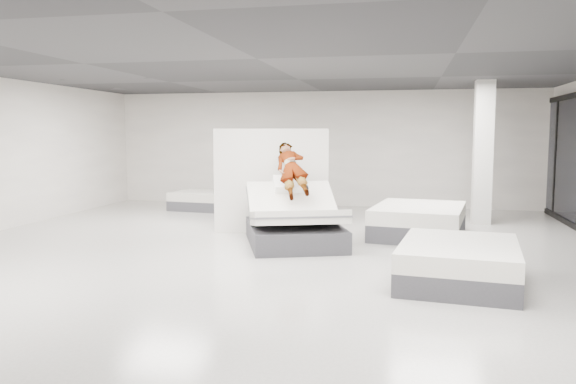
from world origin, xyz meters
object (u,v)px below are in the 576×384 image
(remote, at_px, (307,187))
(divider_panel, at_px, (271,181))
(flat_bed_right_far, at_px, (419,221))
(person, at_px, (292,177))
(hero_bed, at_px, (294,223))
(column, at_px, (483,153))
(flat_bed_right_near, at_px, (459,263))
(flat_bed_left_far, at_px, (208,201))

(remote, distance_m, divider_panel, 1.48)
(flat_bed_right_far, bearing_deg, person, -155.85)
(remote, bearing_deg, hero_bed, 169.52)
(column, bearing_deg, divider_panel, -155.29)
(flat_bed_right_near, bearing_deg, column, 80.01)
(divider_panel, height_order, flat_bed_right_near, divider_panel)
(flat_bed_right_near, height_order, column, column)
(flat_bed_right_near, bearing_deg, person, 139.02)
(flat_bed_right_far, height_order, column, column)
(person, height_order, flat_bed_right_near, person)
(flat_bed_right_far, relative_size, column, 0.76)
(hero_bed, relative_size, flat_bed_right_near, 1.18)
(divider_panel, bearing_deg, person, -68.04)
(remote, relative_size, divider_panel, 0.06)
(hero_bed, xyz_separation_m, flat_bed_left_far, (-3.21, 4.20, -0.16))
(column, bearing_deg, flat_bed_right_far, -127.17)
(person, bearing_deg, remote, -57.85)
(hero_bed, bearing_deg, divider_panel, 121.32)
(person, relative_size, divider_panel, 0.65)
(person, bearing_deg, flat_bed_left_far, 108.33)
(remote, xyz_separation_m, flat_bed_right_far, (2.03, 1.31, -0.76))
(divider_panel, distance_m, column, 4.85)
(column, bearing_deg, remote, -137.38)
(remote, bearing_deg, column, 22.49)
(remote, distance_m, flat_bed_left_far, 5.46)
(flat_bed_right_far, bearing_deg, hero_bed, -149.10)
(hero_bed, xyz_separation_m, remote, (0.22, 0.04, 0.67))
(person, height_order, divider_panel, divider_panel)
(person, relative_size, flat_bed_right_far, 0.62)
(hero_bed, height_order, person, person)
(flat_bed_left_far, xyz_separation_m, column, (6.87, -1.00, 1.36))
(divider_panel, height_order, column, column)
(flat_bed_left_far, relative_size, column, 0.59)
(remote, relative_size, flat_bed_left_far, 0.07)
(column, bearing_deg, hero_bed, -138.82)
(flat_bed_right_far, distance_m, flat_bed_right_near, 3.54)
(remote, height_order, flat_bed_left_far, remote)
(hero_bed, height_order, remote, hero_bed)
(remote, bearing_deg, flat_bed_left_far, 109.38)
(divider_panel, relative_size, flat_bed_right_far, 0.96)
(hero_bed, distance_m, column, 5.00)
(hero_bed, distance_m, flat_bed_left_far, 5.29)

